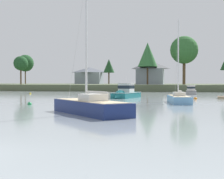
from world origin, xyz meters
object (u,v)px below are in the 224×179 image
object	(u,v)px
mooring_buoy_yellow	(30,94)
mooring_buoy_orange	(195,99)
cruiser_teal	(124,95)
mooring_buoy_green	(30,104)
dinghy_sand	(222,98)
sailboat_navy	(90,111)
sailboat_skyblue	(179,101)
cruiser_grey	(191,92)

from	to	relation	value
mooring_buoy_yellow	mooring_buoy_orange	xyz separation A→B (m)	(30.79, -13.81, 0.01)
cruiser_teal	mooring_buoy_green	bearing A→B (deg)	-114.66
cruiser_teal	mooring_buoy_green	world-z (taller)	cruiser_teal
mooring_buoy_green	mooring_buoy_orange	bearing A→B (deg)	40.71
mooring_buoy_orange	dinghy_sand	bearing A→B (deg)	25.93
sailboat_navy	sailboat_skyblue	distance (m)	15.80
sailboat_navy	sailboat_skyblue	xyz separation A→B (m)	(6.46, 14.41, -0.03)
mooring_buoy_orange	cruiser_grey	bearing A→B (deg)	89.69
dinghy_sand	cruiser_teal	world-z (taller)	cruiser_teal
sailboat_skyblue	mooring_buoy_orange	world-z (taller)	sailboat_skyblue
sailboat_skyblue	mooring_buoy_yellow	bearing A→B (deg)	141.02
sailboat_skyblue	mooring_buoy_yellow	size ratio (longest dim) A/B	23.90
cruiser_teal	mooring_buoy_green	size ratio (longest dim) A/B	16.01
sailboat_skyblue	cruiser_teal	distance (m)	12.99
mooring_buoy_orange	mooring_buoy_yellow	bearing A→B (deg)	155.84
mooring_buoy_orange	cruiser_teal	bearing A→B (deg)	173.77
sailboat_navy	sailboat_skyblue	world-z (taller)	sailboat_navy
cruiser_teal	mooring_buoy_yellow	distance (m)	24.28
dinghy_sand	mooring_buoy_green	world-z (taller)	mooring_buoy_green
sailboat_navy	dinghy_sand	bearing A→B (deg)	63.92
cruiser_grey	mooring_buoy_orange	world-z (taller)	cruiser_grey
cruiser_grey	cruiser_teal	size ratio (longest dim) A/B	0.89
mooring_buoy_green	mooring_buoy_orange	size ratio (longest dim) A/B	1.01
cruiser_teal	mooring_buoy_green	distance (m)	17.84
sailboat_navy	mooring_buoy_yellow	distance (m)	43.48
sailboat_skyblue	dinghy_sand	size ratio (longest dim) A/B	3.31
cruiser_teal	mooring_buoy_yellow	size ratio (longest dim) A/B	18.17
sailboat_skyblue	mooring_buoy_green	distance (m)	16.35
mooring_buoy_green	sailboat_skyblue	bearing A→B (deg)	20.97
dinghy_sand	cruiser_grey	bearing A→B (deg)	101.52
mooring_buoy_yellow	mooring_buoy_orange	world-z (taller)	mooring_buoy_orange
mooring_buoy_yellow	mooring_buoy_green	distance (m)	31.81
dinghy_sand	mooring_buoy_yellow	bearing A→B (deg)	160.82
sailboat_navy	cruiser_teal	distance (m)	24.81
sailboat_navy	cruiser_teal	xyz separation A→B (m)	(-1.36, 24.77, 0.23)
sailboat_navy	cruiser_teal	size ratio (longest dim) A/B	1.43
cruiser_teal	cruiser_grey	bearing A→B (deg)	61.01
dinghy_sand	mooring_buoy_yellow	distance (m)	36.54
cruiser_teal	mooring_buoy_yellow	xyz separation A→B (m)	(-20.68, 12.71, -0.41)
sailboat_skyblue	cruiser_teal	size ratio (longest dim) A/B	1.32
dinghy_sand	sailboat_skyblue	bearing A→B (deg)	-118.49
cruiser_grey	mooring_buoy_orange	xyz separation A→B (m)	(-0.11, -19.55, -0.34)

